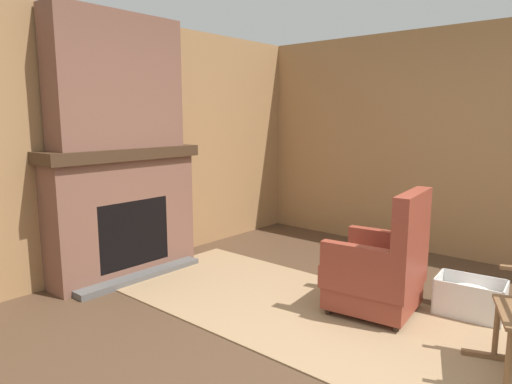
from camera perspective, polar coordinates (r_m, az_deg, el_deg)
name	(u,v)px	position (r m, az deg, el deg)	size (l,w,h in m)	color
ground_plane	(349,359)	(3.26, 11.58, -19.79)	(14.00, 14.00, 0.00)	#4C3523
wood_panel_wall_left	(108,147)	(4.83, -18.01, 5.38)	(0.06, 6.07, 2.55)	#9E7247
wood_panel_wall_back	(485,145)	(5.45, 26.71, 5.27)	(6.07, 0.09, 2.55)	#9E7247
fireplace_hearth	(124,213)	(4.72, -16.17, -2.49)	(0.58, 1.60, 1.28)	brown
chimney_breast	(117,82)	(4.65, -16.99, 13.04)	(0.32, 1.32, 1.26)	brown
area_rug	(309,312)	(3.86, 6.65, -14.68)	(3.70, 1.53, 0.01)	#997A56
armchair	(380,270)	(3.84, 15.26, -9.43)	(0.75, 0.73, 1.02)	brown
firewood_stack	(364,247)	(5.53, 13.36, -6.76)	(0.42, 0.41, 0.12)	brown
laundry_basket	(470,298)	(4.11, 25.17, -11.86)	(0.54, 0.38, 0.30)	white
oil_lamp_vase	(58,141)	(4.38, -23.48, 5.91)	(0.09, 0.09, 0.26)	#99B29E
storage_case	(132,140)	(4.76, -15.29, 6.26)	(0.18, 0.23, 0.13)	gray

